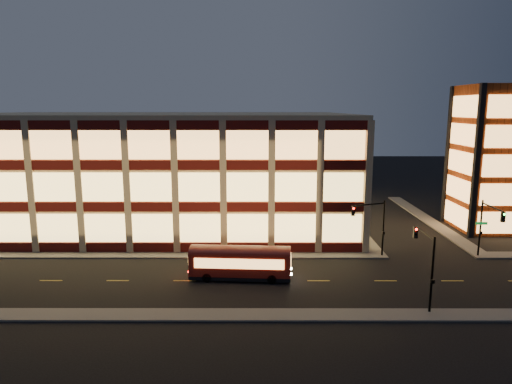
{
  "coord_description": "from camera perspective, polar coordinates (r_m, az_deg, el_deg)",
  "views": [
    {
      "loc": [
        10.48,
        -44.66,
        15.29
      ],
      "look_at": [
        10.37,
        8.0,
        5.49
      ],
      "focal_mm": 32.0,
      "sensor_mm": 36.0,
      "label": 1
    }
  ],
  "objects": [
    {
      "name": "sidewalk_near",
      "position": [
        36.66,
        -17.06,
        -14.47
      ],
      "size": [
        100.0,
        2.0,
        0.15
      ],
      "primitive_type": "cube",
      "color": "#514F4C",
      "rests_on": "ground"
    },
    {
      "name": "sidewalk_office_south",
      "position": [
        49.98,
        -15.68,
        -7.59
      ],
      "size": [
        54.0,
        2.0,
        0.15
      ],
      "primitive_type": "cube",
      "color": "#514F4C",
      "rests_on": "ground"
    },
    {
      "name": "stair_tower",
      "position": [
        64.14,
        27.53,
        3.71
      ],
      "size": [
        8.6,
        8.6,
        18.0
      ],
      "color": "#8C3814",
      "rests_on": "ground"
    },
    {
      "name": "traffic_signal_far",
      "position": [
        47.73,
        14.36,
        -3.34
      ],
      "size": [
        3.79,
        1.87,
        6.0
      ],
      "color": "black",
      "rests_on": "ground"
    },
    {
      "name": "ground",
      "position": [
        48.35,
        -12.54,
        -8.15
      ],
      "size": [
        200.0,
        200.0,
        0.0
      ],
      "primitive_type": "plane",
      "color": "black",
      "rests_on": "ground"
    },
    {
      "name": "office_building",
      "position": [
        63.53,
        -12.07,
        3.03
      ],
      "size": [
        50.45,
        30.45,
        14.5
      ],
      "color": "tan",
      "rests_on": "ground"
    },
    {
      "name": "sidewalk_office_east",
      "position": [
        64.73,
        11.28,
        -3.26
      ],
      "size": [
        2.0,
        30.0,
        0.15
      ],
      "primitive_type": "cube",
      "color": "#514F4C",
      "rests_on": "ground"
    },
    {
      "name": "traffic_signal_right",
      "position": [
        50.94,
        27.03,
        -3.32
      ],
      "size": [
        1.2,
        4.37,
        6.0
      ],
      "color": "black",
      "rests_on": "ground"
    },
    {
      "name": "sidewalk_tower_west",
      "position": [
        67.73,
        20.46,
        -3.12
      ],
      "size": [
        2.0,
        30.0,
        0.15
      ],
      "primitive_type": "cube",
      "color": "#514F4C",
      "rests_on": "ground"
    },
    {
      "name": "traffic_signal_near",
      "position": [
        37.75,
        20.46,
        -7.34
      ],
      "size": [
        0.32,
        4.45,
        6.0
      ],
      "color": "black",
      "rests_on": "ground"
    },
    {
      "name": "trolley_bus",
      "position": [
        41.51,
        -1.98,
        -8.58
      ],
      "size": [
        9.14,
        2.86,
        3.06
      ],
      "rotation": [
        0.0,
        0.0,
        -0.06
      ],
      "color": "maroon",
      "rests_on": "ground"
    }
  ]
}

